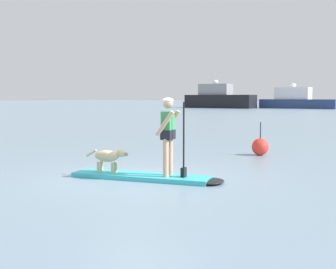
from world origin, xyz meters
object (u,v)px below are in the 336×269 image
at_px(paddleboard, 151,177).
at_px(moored_boat_far_port, 219,99).
at_px(person_paddler, 169,131).
at_px(marker_buoy, 260,147).
at_px(moored_boat_far_starboard, 297,101).
at_px(dog, 109,157).

height_order(paddleboard, moored_boat_far_port, moored_boat_far_port).
distance_m(person_paddler, moored_boat_far_port, 64.86).
bearing_deg(moored_boat_far_port, marker_buoy, -60.17).
bearing_deg(person_paddler, marker_buoy, 91.57).
distance_m(moored_boat_far_port, moored_boat_far_starboard, 12.14).
relative_size(paddleboard, marker_buoy, 3.38).
distance_m(person_paddler, marker_buoy, 5.14).
bearing_deg(moored_boat_far_port, person_paddler, -62.29).
relative_size(paddleboard, dog, 3.32).
bearing_deg(paddleboard, dog, -165.52).
relative_size(person_paddler, marker_buoy, 1.63).
bearing_deg(paddleboard, marker_buoy, 87.24).
distance_m(dog, marker_buoy, 5.57).
xyz_separation_m(paddleboard, marker_buoy, (0.25, 5.18, 0.21)).
relative_size(person_paddler, moored_boat_far_port, 0.14).
bearing_deg(moored_boat_far_port, paddleboard, -62.64).
height_order(moored_boat_far_port, moored_boat_far_starboard, moored_boat_far_port).
xyz_separation_m(paddleboard, moored_boat_far_starboard, (-18.41, 61.80, 1.17)).
bearing_deg(marker_buoy, dog, -102.83).
xyz_separation_m(paddleboard, person_paddler, (0.39, 0.10, 1.01)).
bearing_deg(person_paddler, dog, -165.52).
relative_size(dog, moored_boat_far_starboard, 0.09).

